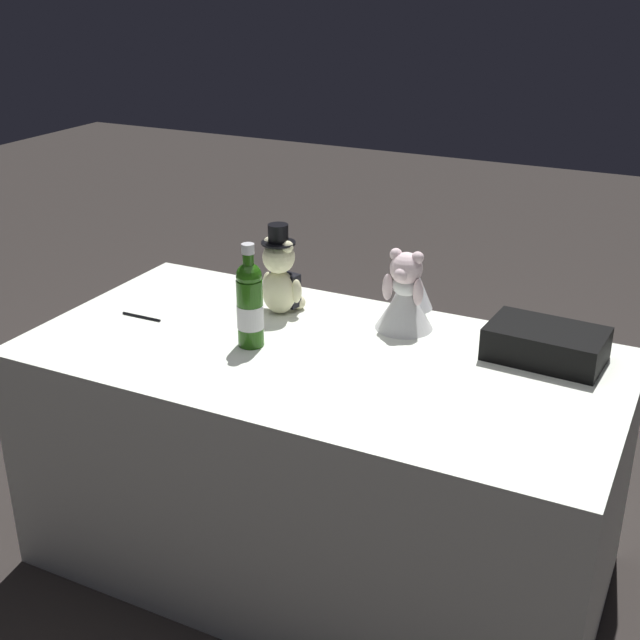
{
  "coord_description": "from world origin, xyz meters",
  "views": [
    {
      "loc": [
        -0.98,
        1.97,
        1.8
      ],
      "look_at": [
        0.0,
        0.0,
        0.85
      ],
      "focal_mm": 46.9,
      "sensor_mm": 36.0,
      "label": 1
    }
  ],
  "objects_px": {
    "champagne_bottle": "(250,303)",
    "gift_case_black": "(546,344)",
    "teddy_bear_bride": "(407,293)",
    "teddy_bear_groom": "(281,276)",
    "signing_pen": "(140,316)"
  },
  "relations": [
    {
      "from": "gift_case_black",
      "to": "champagne_bottle",
      "type": "bearing_deg",
      "value": 19.98
    },
    {
      "from": "teddy_bear_groom",
      "to": "gift_case_black",
      "type": "height_order",
      "value": "teddy_bear_groom"
    },
    {
      "from": "champagne_bottle",
      "to": "signing_pen",
      "type": "height_order",
      "value": "champagne_bottle"
    },
    {
      "from": "champagne_bottle",
      "to": "gift_case_black",
      "type": "bearing_deg",
      "value": -160.02
    },
    {
      "from": "teddy_bear_bride",
      "to": "champagne_bottle",
      "type": "relative_size",
      "value": 0.81
    },
    {
      "from": "teddy_bear_bride",
      "to": "signing_pen",
      "type": "xyz_separation_m",
      "value": [
        0.78,
        0.32,
        -0.11
      ]
    },
    {
      "from": "teddy_bear_bride",
      "to": "champagne_bottle",
      "type": "bearing_deg",
      "value": 42.93
    },
    {
      "from": "teddy_bear_groom",
      "to": "signing_pen",
      "type": "relative_size",
      "value": 1.97
    },
    {
      "from": "champagne_bottle",
      "to": "gift_case_black",
      "type": "relative_size",
      "value": 0.93
    },
    {
      "from": "champagne_bottle",
      "to": "signing_pen",
      "type": "bearing_deg",
      "value": -2.47
    },
    {
      "from": "teddy_bear_bride",
      "to": "champagne_bottle",
      "type": "xyz_separation_m",
      "value": [
        0.36,
        0.33,
        0.02
      ]
    },
    {
      "from": "champagne_bottle",
      "to": "gift_case_black",
      "type": "height_order",
      "value": "champagne_bottle"
    },
    {
      "from": "teddy_bear_groom",
      "to": "champagne_bottle",
      "type": "xyz_separation_m",
      "value": [
        -0.04,
        0.26,
        0.01
      ]
    },
    {
      "from": "champagne_bottle",
      "to": "teddy_bear_groom",
      "type": "bearing_deg",
      "value": -80.76
    },
    {
      "from": "teddy_bear_groom",
      "to": "gift_case_black",
      "type": "distance_m",
      "value": 0.85
    }
  ]
}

